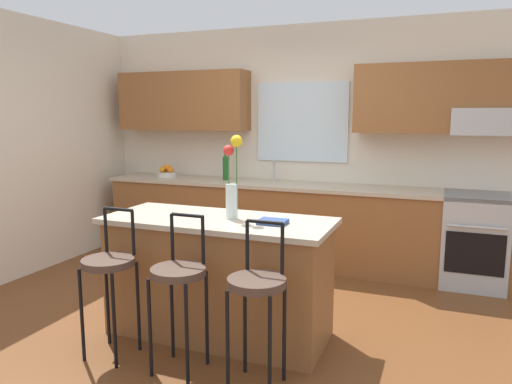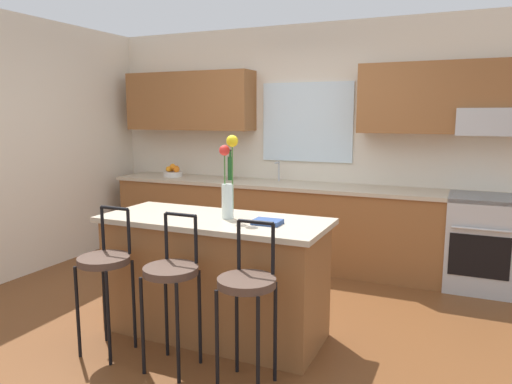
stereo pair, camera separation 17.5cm
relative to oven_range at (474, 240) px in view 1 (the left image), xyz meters
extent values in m
plane|color=brown|center=(-1.87, -1.68, -0.46)|extent=(14.00, 14.00, 0.00)
cube|color=beige|center=(-4.43, -1.38, 0.89)|extent=(0.12, 4.60, 2.70)
cube|color=beige|center=(-1.87, 0.38, 0.89)|extent=(5.60, 0.12, 2.70)
cube|color=brown|center=(-3.34, 0.15, 1.39)|extent=(1.66, 0.34, 0.70)
cube|color=brown|center=(-0.40, 0.15, 1.39)|extent=(1.66, 0.34, 0.70)
cube|color=silver|center=(-1.87, 0.31, 1.14)|extent=(1.08, 0.03, 0.90)
cube|color=#B7BABC|center=(0.00, 0.12, 1.16)|extent=(0.56, 0.36, 0.26)
cube|color=brown|center=(-1.87, 0.02, -0.02)|extent=(4.50, 0.60, 0.88)
cube|color=#BCAD93|center=(-1.87, 0.02, 0.44)|extent=(4.56, 0.64, 0.04)
cube|color=#B7BABC|center=(-2.16, 0.02, 0.39)|extent=(0.54, 0.38, 0.11)
cylinder|color=#B7BABC|center=(-2.16, 0.18, 0.57)|extent=(0.02, 0.02, 0.22)
cylinder|color=#B7BABC|center=(-2.16, 0.12, 0.68)|extent=(0.02, 0.12, 0.02)
cube|color=#B7BABC|center=(0.00, 0.00, 0.00)|extent=(0.60, 0.60, 0.92)
cube|color=black|center=(0.00, -0.29, -0.06)|extent=(0.52, 0.02, 0.40)
cylinder|color=#B7BABC|center=(0.00, -0.33, 0.20)|extent=(0.50, 0.02, 0.02)
cube|color=brown|center=(-1.88, -1.92, -0.02)|extent=(1.65, 0.65, 0.88)
cube|color=#BCAD93|center=(-1.88, -1.92, 0.44)|extent=(1.73, 0.73, 0.04)
cylinder|color=black|center=(-2.56, -2.63, -0.13)|extent=(0.02, 0.02, 0.66)
cylinder|color=black|center=(-2.29, -2.63, -0.13)|extent=(0.02, 0.02, 0.66)
cylinder|color=black|center=(-2.56, -2.36, -0.13)|extent=(0.02, 0.02, 0.66)
cylinder|color=black|center=(-2.29, -2.36, -0.13)|extent=(0.02, 0.02, 0.66)
cylinder|color=#4C382D|center=(-2.43, -2.50, 0.23)|extent=(0.36, 0.36, 0.05)
cylinder|color=black|center=(-2.54, -2.36, 0.41)|extent=(0.02, 0.02, 0.32)
cylinder|color=black|center=(-2.31, -2.36, 0.41)|extent=(0.02, 0.02, 0.32)
cylinder|color=black|center=(-2.43, -2.36, 0.57)|extent=(0.23, 0.02, 0.02)
cylinder|color=black|center=(-2.01, -2.63, -0.13)|extent=(0.02, 0.02, 0.66)
cylinder|color=black|center=(-1.74, -2.63, -0.13)|extent=(0.02, 0.02, 0.66)
cylinder|color=black|center=(-2.01, -2.36, -0.13)|extent=(0.02, 0.02, 0.66)
cylinder|color=black|center=(-1.74, -2.36, -0.13)|extent=(0.02, 0.02, 0.66)
cylinder|color=#4C382D|center=(-1.88, -2.50, 0.23)|extent=(0.36, 0.36, 0.05)
cylinder|color=black|center=(-1.99, -2.36, 0.41)|extent=(0.02, 0.02, 0.32)
cylinder|color=black|center=(-1.76, -2.36, 0.41)|extent=(0.02, 0.02, 0.32)
cylinder|color=black|center=(-1.88, -2.36, 0.57)|extent=(0.23, 0.02, 0.02)
cylinder|color=black|center=(-1.46, -2.63, -0.13)|extent=(0.02, 0.02, 0.66)
cylinder|color=black|center=(-1.19, -2.63, -0.13)|extent=(0.02, 0.02, 0.66)
cylinder|color=black|center=(-1.46, -2.36, -0.13)|extent=(0.02, 0.02, 0.66)
cylinder|color=black|center=(-1.19, -2.36, -0.13)|extent=(0.02, 0.02, 0.66)
cylinder|color=#4C382D|center=(-1.33, -2.50, 0.23)|extent=(0.36, 0.36, 0.05)
cylinder|color=black|center=(-1.44, -2.36, 0.41)|extent=(0.02, 0.02, 0.32)
cylinder|color=black|center=(-1.21, -2.36, 0.41)|extent=(0.02, 0.02, 0.32)
cylinder|color=black|center=(-1.33, -2.36, 0.57)|extent=(0.23, 0.02, 0.02)
cylinder|color=silver|center=(-1.77, -1.89, 0.59)|extent=(0.09, 0.09, 0.26)
cylinder|color=#3D722D|center=(-1.72, -1.89, 0.79)|extent=(0.01, 0.01, 0.50)
sphere|color=yellow|center=(-1.72, -1.89, 1.04)|extent=(0.09, 0.09, 0.09)
cylinder|color=#3D722D|center=(-1.79, -1.89, 0.75)|extent=(0.01, 0.01, 0.43)
sphere|color=red|center=(-1.79, -1.89, 0.97)|extent=(0.08, 0.08, 0.08)
cube|color=navy|center=(-1.42, -1.95, 0.48)|extent=(0.20, 0.15, 0.03)
cylinder|color=silver|center=(-3.53, 0.02, 0.49)|extent=(0.24, 0.24, 0.06)
sphere|color=orange|center=(-3.47, 0.02, 0.56)|extent=(0.08, 0.08, 0.08)
sphere|color=orange|center=(-3.51, 0.08, 0.56)|extent=(0.08, 0.08, 0.08)
sphere|color=orange|center=(-3.57, 0.06, 0.56)|extent=(0.08, 0.08, 0.08)
sphere|color=orange|center=(-3.57, -0.01, 0.56)|extent=(0.07, 0.07, 0.07)
sphere|color=orange|center=(-3.53, 0.02, 0.59)|extent=(0.07, 0.07, 0.07)
cylinder|color=#1E5923|center=(-2.72, 0.02, 0.60)|extent=(0.06, 0.06, 0.28)
cylinder|color=#1E5923|center=(-2.72, 0.02, 0.77)|extent=(0.03, 0.03, 0.07)
cylinder|color=black|center=(-2.72, 0.02, 0.81)|extent=(0.03, 0.03, 0.02)
camera|label=1|loc=(-0.31, -5.09, 1.23)|focal=33.71mm
camera|label=2|loc=(-0.15, -5.02, 1.23)|focal=33.71mm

